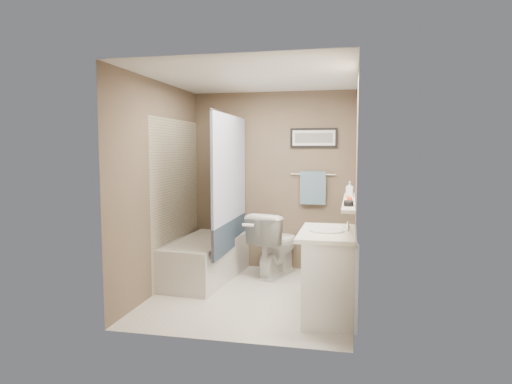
% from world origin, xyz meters
% --- Properties ---
extents(ground, '(2.50, 2.50, 0.00)m').
position_xyz_m(ground, '(0.00, 0.00, 0.00)').
color(ground, silver).
rests_on(ground, ground).
extents(ceiling, '(2.20, 2.50, 0.04)m').
position_xyz_m(ceiling, '(0.00, 0.00, 2.38)').
color(ceiling, white).
rests_on(ceiling, wall_back).
extents(wall_back, '(2.20, 0.04, 2.40)m').
position_xyz_m(wall_back, '(0.00, 1.23, 1.20)').
color(wall_back, brown).
rests_on(wall_back, ground).
extents(wall_front, '(2.20, 0.04, 2.40)m').
position_xyz_m(wall_front, '(0.00, -1.23, 1.20)').
color(wall_front, brown).
rests_on(wall_front, ground).
extents(wall_left, '(0.04, 2.50, 2.40)m').
position_xyz_m(wall_left, '(-1.08, 0.00, 1.20)').
color(wall_left, brown).
rests_on(wall_left, ground).
extents(wall_right, '(0.04, 2.50, 2.40)m').
position_xyz_m(wall_right, '(1.08, 0.00, 1.20)').
color(wall_right, brown).
rests_on(wall_right, ground).
extents(tile_surround, '(0.02, 1.55, 2.00)m').
position_xyz_m(tile_surround, '(-1.09, 0.50, 1.00)').
color(tile_surround, tan).
rests_on(tile_surround, wall_left).
extents(curtain_rod, '(0.02, 1.55, 0.02)m').
position_xyz_m(curtain_rod, '(-0.40, 0.50, 2.05)').
color(curtain_rod, silver).
rests_on(curtain_rod, wall_left).
extents(curtain_upper, '(0.03, 1.45, 1.28)m').
position_xyz_m(curtain_upper, '(-0.40, 0.50, 1.40)').
color(curtain_upper, silver).
rests_on(curtain_upper, curtain_rod).
extents(curtain_lower, '(0.03, 1.45, 0.36)m').
position_xyz_m(curtain_lower, '(-0.40, 0.50, 0.58)').
color(curtain_lower, '#293A4C').
rests_on(curtain_lower, curtain_rod).
extents(mirror, '(0.02, 1.60, 1.00)m').
position_xyz_m(mirror, '(1.09, -0.15, 1.62)').
color(mirror, silver).
rests_on(mirror, wall_right).
extents(shelf, '(0.12, 1.60, 0.03)m').
position_xyz_m(shelf, '(1.04, -0.15, 1.10)').
color(shelf, silver).
rests_on(shelf, wall_right).
extents(towel_bar, '(0.60, 0.02, 0.02)m').
position_xyz_m(towel_bar, '(0.55, 1.22, 1.30)').
color(towel_bar, silver).
rests_on(towel_bar, wall_back).
extents(towel, '(0.34, 0.05, 0.44)m').
position_xyz_m(towel, '(0.55, 1.20, 1.12)').
color(towel, '#7DA4B7').
rests_on(towel, towel_bar).
extents(art_frame, '(0.62, 0.02, 0.26)m').
position_xyz_m(art_frame, '(0.55, 1.23, 1.78)').
color(art_frame, black).
rests_on(art_frame, wall_back).
extents(art_mat, '(0.56, 0.00, 0.20)m').
position_xyz_m(art_mat, '(0.55, 1.22, 1.78)').
color(art_mat, white).
rests_on(art_mat, art_frame).
extents(art_image, '(0.50, 0.00, 0.13)m').
position_xyz_m(art_image, '(0.55, 1.22, 1.78)').
color(art_image, '#595959').
rests_on(art_image, art_mat).
extents(door, '(0.80, 0.02, 2.00)m').
position_xyz_m(door, '(0.55, -1.24, 1.00)').
color(door, silver).
rests_on(door, wall_front).
extents(door_handle, '(0.10, 0.02, 0.02)m').
position_xyz_m(door_handle, '(0.22, -1.19, 1.00)').
color(door_handle, silver).
rests_on(door_handle, door).
extents(bathtub, '(0.83, 1.56, 0.50)m').
position_xyz_m(bathtub, '(-0.75, 0.52, 0.25)').
color(bathtub, silver).
rests_on(bathtub, ground).
extents(tub_rim, '(0.56, 1.36, 0.02)m').
position_xyz_m(tub_rim, '(-0.75, 0.52, 0.50)').
color(tub_rim, silver).
rests_on(tub_rim, bathtub).
extents(toilet, '(0.68, 0.91, 0.83)m').
position_xyz_m(toilet, '(0.10, 0.88, 0.41)').
color(toilet, white).
rests_on(toilet, ground).
extents(vanity, '(0.57, 0.94, 0.80)m').
position_xyz_m(vanity, '(0.85, -0.45, 0.40)').
color(vanity, white).
rests_on(vanity, ground).
extents(countertop, '(0.54, 0.96, 0.04)m').
position_xyz_m(countertop, '(0.84, -0.45, 0.82)').
color(countertop, silver).
rests_on(countertop, vanity).
extents(sink_basin, '(0.34, 0.34, 0.01)m').
position_xyz_m(sink_basin, '(0.83, -0.45, 0.85)').
color(sink_basin, silver).
rests_on(sink_basin, countertop).
extents(faucet_spout, '(0.02, 0.02, 0.10)m').
position_xyz_m(faucet_spout, '(1.03, -0.45, 0.89)').
color(faucet_spout, white).
rests_on(faucet_spout, countertop).
extents(faucet_knob, '(0.05, 0.05, 0.05)m').
position_xyz_m(faucet_knob, '(1.03, -0.35, 0.87)').
color(faucet_knob, silver).
rests_on(faucet_knob, countertop).
extents(candle_bowl_near, '(0.09, 0.09, 0.04)m').
position_xyz_m(candle_bowl_near, '(1.04, -0.65, 1.14)').
color(candle_bowl_near, black).
rests_on(candle_bowl_near, shelf).
extents(candle_bowl_far, '(0.09, 0.09, 0.04)m').
position_xyz_m(candle_bowl_far, '(1.04, -0.55, 1.14)').
color(candle_bowl_far, black).
rests_on(candle_bowl_far, shelf).
extents(hair_brush_front, '(0.04, 0.22, 0.04)m').
position_xyz_m(hair_brush_front, '(1.04, -0.23, 1.14)').
color(hair_brush_front, '#DB431E').
rests_on(hair_brush_front, shelf).
extents(hair_brush_back, '(0.07, 0.22, 0.04)m').
position_xyz_m(hair_brush_back, '(1.04, -0.16, 1.14)').
color(hair_brush_back, orange).
rests_on(hair_brush_back, shelf).
extents(pink_comb, '(0.04, 0.16, 0.01)m').
position_xyz_m(pink_comb, '(1.04, 0.04, 1.12)').
color(pink_comb, pink).
rests_on(pink_comb, shelf).
extents(glass_jar, '(0.08, 0.08, 0.10)m').
position_xyz_m(glass_jar, '(1.04, 0.45, 1.17)').
color(glass_jar, silver).
rests_on(glass_jar, shelf).
extents(soap_bottle, '(0.08, 0.08, 0.16)m').
position_xyz_m(soap_bottle, '(1.04, 0.24, 1.20)').
color(soap_bottle, '#999999').
rests_on(soap_bottle, shelf).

